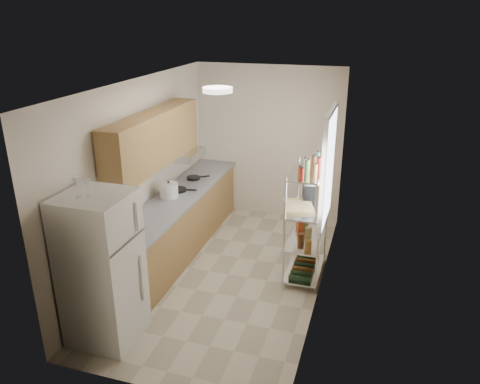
% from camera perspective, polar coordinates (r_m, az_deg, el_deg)
% --- Properties ---
extents(room, '(2.52, 4.42, 2.62)m').
position_cam_1_polar(room, '(5.99, -1.58, 0.70)').
color(room, beige).
rests_on(room, ground).
extents(counter_run, '(0.63, 3.51, 0.90)m').
position_cam_1_polar(counter_run, '(7.01, -7.51, -3.81)').
color(counter_run, '#9E7943').
rests_on(counter_run, ground).
extents(upper_cabinets, '(0.33, 2.20, 0.72)m').
position_cam_1_polar(upper_cabinets, '(6.32, -10.49, 6.32)').
color(upper_cabinets, '#9E7943').
rests_on(upper_cabinets, room).
extents(range_hood, '(0.50, 0.60, 0.12)m').
position_cam_1_polar(range_hood, '(7.10, -6.95, 4.65)').
color(range_hood, '#B7BABC').
rests_on(range_hood, room).
extents(window, '(0.06, 1.00, 1.46)m').
position_cam_1_polar(window, '(5.98, 10.69, 2.85)').
color(window, white).
rests_on(window, room).
extents(bakers_rack, '(0.45, 0.90, 1.73)m').
position_cam_1_polar(bakers_rack, '(6.11, 8.31, -1.03)').
color(bakers_rack, silver).
rests_on(bakers_rack, ground).
extents(ceiling_dome, '(0.34, 0.34, 0.05)m').
position_cam_1_polar(ceiling_dome, '(5.39, -2.76, 12.34)').
color(ceiling_dome, white).
rests_on(ceiling_dome, room).
extents(refrigerator, '(0.70, 0.70, 1.69)m').
position_cam_1_polar(refrigerator, '(5.23, -16.51, -8.98)').
color(refrigerator, silver).
rests_on(refrigerator, ground).
extents(wine_glass_a, '(0.06, 0.06, 0.18)m').
position_cam_1_polar(wine_glass_a, '(4.83, -18.07, 0.50)').
color(wine_glass_a, silver).
rests_on(wine_glass_a, refrigerator).
extents(wine_glass_b, '(0.08, 0.08, 0.21)m').
position_cam_1_polar(wine_glass_b, '(4.82, -19.26, 0.55)').
color(wine_glass_b, silver).
rests_on(wine_glass_b, refrigerator).
extents(rice_cooker, '(0.26, 0.26, 0.21)m').
position_cam_1_polar(rice_cooker, '(6.75, -8.67, 0.22)').
color(rice_cooker, silver).
rests_on(rice_cooker, counter_run).
extents(frying_pan_large, '(0.28, 0.28, 0.04)m').
position_cam_1_polar(frying_pan_large, '(6.99, -7.50, 0.27)').
color(frying_pan_large, black).
rests_on(frying_pan_large, counter_run).
extents(frying_pan_small, '(0.29, 0.29, 0.04)m').
position_cam_1_polar(frying_pan_small, '(7.45, -5.71, 1.71)').
color(frying_pan_small, black).
rests_on(frying_pan_small, counter_run).
extents(cutting_board, '(0.49, 0.56, 0.03)m').
position_cam_1_polar(cutting_board, '(6.13, 7.13, -1.72)').
color(cutting_board, tan).
rests_on(cutting_board, bakers_rack).
extents(espresso_machine, '(0.20, 0.25, 0.26)m').
position_cam_1_polar(espresso_machine, '(6.33, 8.36, 0.10)').
color(espresso_machine, black).
rests_on(espresso_machine, bakers_rack).
extents(storage_bag, '(0.15, 0.18, 0.17)m').
position_cam_1_polar(storage_bag, '(6.61, 7.51, -3.56)').
color(storage_bag, '#B53B16').
rests_on(storage_bag, bakers_rack).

